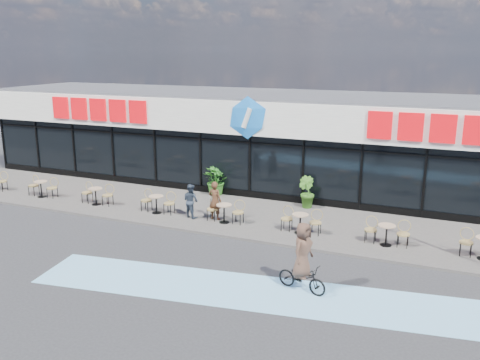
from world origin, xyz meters
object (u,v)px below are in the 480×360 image
object	(u,v)px
potted_plant_left	(217,181)
cyclist_a	(302,264)
patron_left	(215,201)
patron_right	(191,201)
potted_plant_right	(306,192)
potted_plant_mid	(216,181)

from	to	relation	value
potted_plant_left	cyclist_a	xyz separation A→B (m)	(6.32, -7.69, 0.05)
potted_plant_left	patron_left	world-z (taller)	patron_left
patron_right	cyclist_a	distance (m)	7.32
potted_plant_left	patron_right	xyz separation A→B (m)	(0.43, -3.34, 0.03)
patron_right	potted_plant_left	bearing A→B (deg)	-65.10
potted_plant_right	cyclist_a	distance (m)	7.73
potted_plant_mid	patron_left	xyz separation A→B (m)	(1.50, -3.21, 0.11)
potted_plant_left	cyclist_a	world-z (taller)	cyclist_a
cyclist_a	patron_left	bearing A→B (deg)	137.37
potted_plant_mid	patron_left	size ratio (longest dim) A/B	0.86
potted_plant_left	cyclist_a	size ratio (longest dim) A/B	0.66
potted_plant_mid	potted_plant_right	xyz separation A→B (m)	(4.41, -0.24, 0.00)
patron_right	cyclist_a	size ratio (longest dim) A/B	0.68
potted_plant_mid	potted_plant_right	world-z (taller)	potted_plant_right
potted_plant_right	patron_left	size ratio (longest dim) A/B	0.86
potted_plant_mid	patron_left	distance (m)	3.55
patron_right	cyclist_a	world-z (taller)	cyclist_a
potted_plant_right	patron_left	distance (m)	4.17
potted_plant_right	patron_right	xyz separation A→B (m)	(-3.93, -3.12, 0.02)
patron_left	cyclist_a	size ratio (longest dim) A/B	0.76
potted_plant_mid	patron_right	bearing A→B (deg)	-81.80
potted_plant_mid	patron_right	size ratio (longest dim) A/B	0.96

